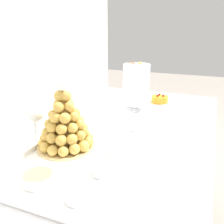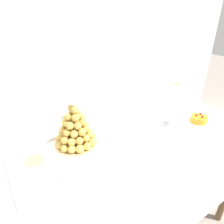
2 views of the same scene
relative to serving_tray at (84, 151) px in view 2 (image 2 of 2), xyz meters
name	(u,v)px [view 2 (image 2 of 2)]	position (x,y,z in m)	size (l,w,h in m)	color
backdrop_wall	(46,32)	(0.21, 1.07, 0.45)	(4.80, 0.10, 2.50)	silver
buffet_table	(123,157)	(0.21, -0.05, -0.11)	(1.57, 0.82, 0.80)	brown
serving_tray	(84,151)	(0.00, 0.00, 0.00)	(0.69, 0.36, 0.02)	white
croquembouche	(75,128)	(0.00, 0.07, 0.10)	(0.22, 0.22, 0.26)	tan
dessert_cup_left	(36,185)	(-0.26, -0.12, 0.03)	(0.06, 0.06, 0.05)	silver
dessert_cup_mid_left	(69,172)	(-0.13, -0.12, 0.03)	(0.05, 0.05, 0.05)	silver
dessert_cup_centre	(97,162)	(0.01, -0.13, 0.02)	(0.05, 0.05, 0.05)	silver
dessert_cup_mid_right	(117,149)	(0.13, -0.11, 0.03)	(0.05, 0.05, 0.06)	silver
dessert_cup_right	(139,141)	(0.26, -0.11, 0.02)	(0.06, 0.06, 0.05)	silver
creme_brulee_ramekin	(35,162)	(-0.23, 0.03, 0.02)	(0.10, 0.10, 0.03)	white
macaron_goblet	(170,101)	(0.55, -0.03, 0.15)	(0.15, 0.15, 0.27)	white
fruit_tart_plate	(199,120)	(0.73, -0.13, 0.01)	(0.20, 0.20, 0.06)	white
wine_glass	(64,113)	(-0.01, 0.21, 0.12)	(0.08, 0.08, 0.18)	silver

